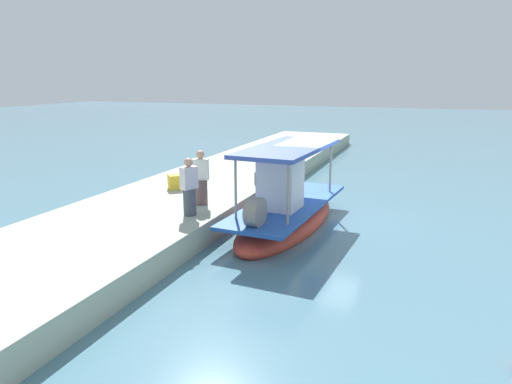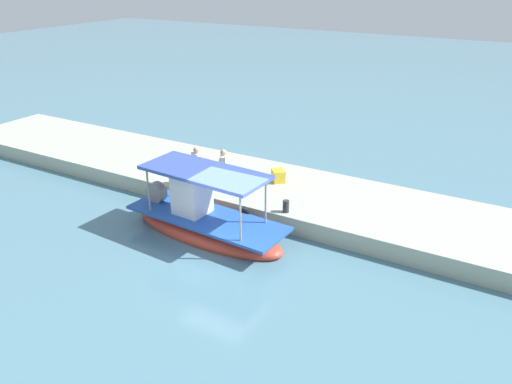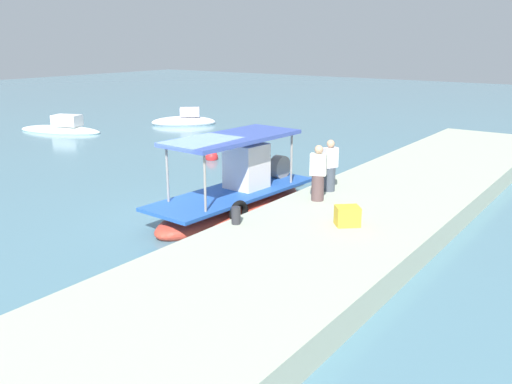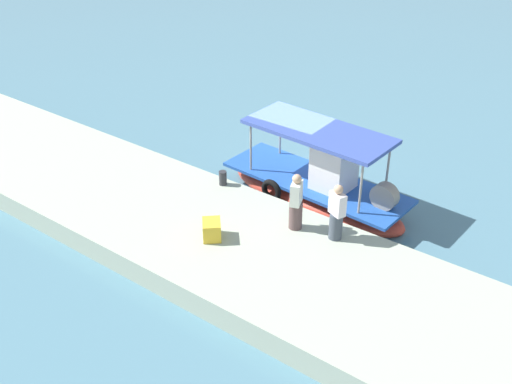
% 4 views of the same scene
% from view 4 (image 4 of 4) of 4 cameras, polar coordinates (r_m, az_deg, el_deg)
% --- Properties ---
extents(ground_plane, '(120.00, 120.00, 0.00)m').
position_cam_4_polar(ground_plane, '(20.71, 3.77, 1.17)').
color(ground_plane, slate).
extents(dock_quay, '(36.00, 4.79, 0.68)m').
position_cam_4_polar(dock_quay, '(17.36, -4.73, -3.98)').
color(dock_quay, '#AAB49D').
rests_on(dock_quay, ground_plane).
extents(main_fishing_boat, '(6.40, 2.35, 2.84)m').
position_cam_4_polar(main_fishing_boat, '(19.28, 5.75, 0.30)').
color(main_fishing_boat, '#CB402E').
rests_on(main_fishing_boat, ground_plane).
extents(fisherman_near_bollard, '(0.53, 0.48, 1.64)m').
position_cam_4_polar(fisherman_near_bollard, '(16.32, 7.50, -2.09)').
color(fisherman_near_bollard, '#414955').
rests_on(fisherman_near_bollard, dock_quay).
extents(fisherman_by_crate, '(0.48, 0.53, 1.67)m').
position_cam_4_polar(fisherman_by_crate, '(16.62, 3.73, -1.13)').
color(fisherman_by_crate, brown).
rests_on(fisherman_by_crate, dock_quay).
extents(mooring_bollard, '(0.24, 0.24, 0.45)m').
position_cam_4_polar(mooring_bollard, '(18.93, -3.10, 1.31)').
color(mooring_bollard, '#2D2D33').
rests_on(mooring_bollard, dock_quay).
extents(cargo_crate, '(0.76, 0.77, 0.51)m').
position_cam_4_polar(cargo_crate, '(16.49, -4.13, -3.51)').
color(cargo_crate, yellow).
rests_on(cargo_crate, dock_quay).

